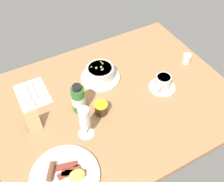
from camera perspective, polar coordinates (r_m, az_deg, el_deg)
The scene contains 10 objects.
ground_plane at distance 125.88cm, azimuth 0.29°, elevation -2.13°, with size 110.00×84.00×3.00cm, color #B27F51.
porridge_bowl at distance 131.76cm, azimuth -2.51°, elevation 3.77°, with size 19.27×19.27×7.77cm.
cutlery_setting at distance 131.74cm, azimuth -16.46°, elevation -0.66°, with size 14.09×18.87×0.90cm.
coffee_cup at distance 129.55cm, azimuth 10.67°, elevation 1.69°, with size 12.78×12.78×7.06cm.
creamer_jug at distance 146.44cm, azimuth 15.52°, elevation 6.64°, with size 4.28×5.22×5.57cm.
wine_glass at distance 105.57cm, azimuth -5.84°, elevation -5.88°, with size 6.69×6.69×15.73cm.
jam_jar at distance 117.39cm, azimuth -2.34°, elevation -3.65°, with size 5.85×5.85×5.99cm.
sauce_bottle_green at distance 116.83cm, azimuth -7.12°, elevation -1.67°, with size 6.00×6.00×14.71cm.
breakfast_plate at distance 104.40cm, azimuth -9.81°, elevation -17.25°, with size 25.69×25.69×3.70cm.
menu_card at distance 116.58cm, azimuth -16.52°, elevation -5.69°, with size 5.53×7.12×9.23cm.
Camera 1 is at (40.01, 71.48, 94.09)cm, focal length 43.28 mm.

